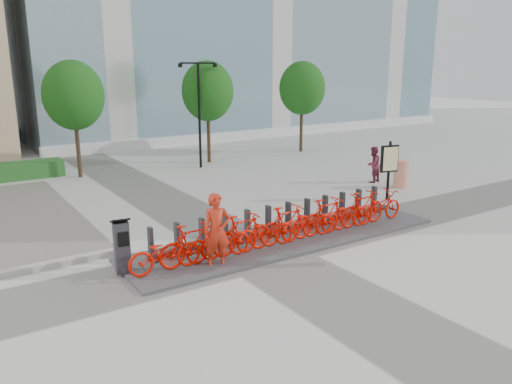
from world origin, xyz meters
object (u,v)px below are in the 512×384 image
pedestrian (373,164)px  construction_barrel (401,174)px  map_sign (389,161)px  bike_0 (165,252)px  worker_red (217,231)px  kiosk (122,246)px

pedestrian → construction_barrel: (0.23, -1.32, -0.21)m
construction_barrel → pedestrian: bearing=100.1°
construction_barrel → map_sign: (-1.85, -1.00, 0.89)m
bike_0 → construction_barrel: 11.88m
worker_red → pedestrian: worker_red is taller
construction_barrel → map_sign: size_ratio=0.51×
bike_0 → kiosk: size_ratio=1.34×
kiosk → worker_red: (2.10, -0.83, 0.21)m
bike_0 → pedestrian: pedestrian is taller
pedestrian → construction_barrel: pedestrian is taller
pedestrian → worker_red: bearing=11.1°
kiosk → construction_barrel: 12.61m
map_sign → worker_red: bearing=-152.5°
map_sign → pedestrian: bearing=68.0°
bike_0 → construction_barrel: size_ratio=1.65×
kiosk → construction_barrel: kiosk is taller
bike_0 → worker_red: 1.33m
map_sign → construction_barrel: bearing=41.4°
kiosk → pedestrian: pedestrian is taller
kiosk → construction_barrel: (12.38, 2.37, -0.18)m
pedestrian → construction_barrel: bearing=87.0°
worker_red → pedestrian: size_ratio=1.23×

